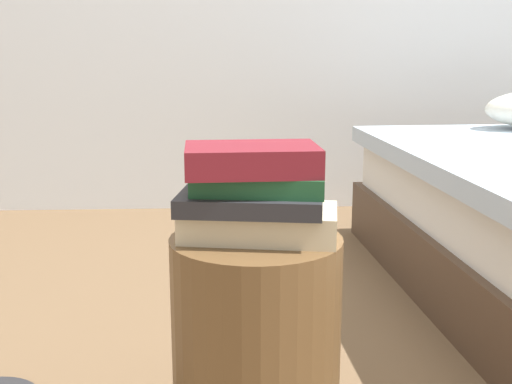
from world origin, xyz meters
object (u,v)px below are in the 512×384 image
object	(u,v)px
book_cream	(260,223)
book_maroon	(252,159)
side_table	(256,346)
book_forest	(260,181)
book_charcoal	(252,199)

from	to	relation	value
book_cream	book_maroon	xyz separation A→B (m)	(-0.02, -0.01, 0.12)
side_table	book_forest	distance (m)	0.32
side_table	book_charcoal	bearing A→B (deg)	130.52
side_table	book_forest	world-z (taller)	book_forest
side_table	book_cream	xyz separation A→B (m)	(0.01, 0.01, 0.24)
book_charcoal	book_forest	xyz separation A→B (m)	(0.01, -0.00, 0.03)
book_charcoal	book_cream	bearing A→B (deg)	-4.60
book_charcoal	side_table	bearing A→B (deg)	-41.37
book_cream	book_forest	bearing A→B (deg)	26.20
book_cream	book_forest	xyz separation A→B (m)	(0.00, 0.00, 0.08)
side_table	book_maroon	world-z (taller)	book_maroon
side_table	book_maroon	bearing A→B (deg)	-137.05
book_charcoal	book_maroon	distance (m)	0.08
book_cream	book_charcoal	world-z (taller)	book_charcoal
book_cream	book_forest	world-z (taller)	book_forest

